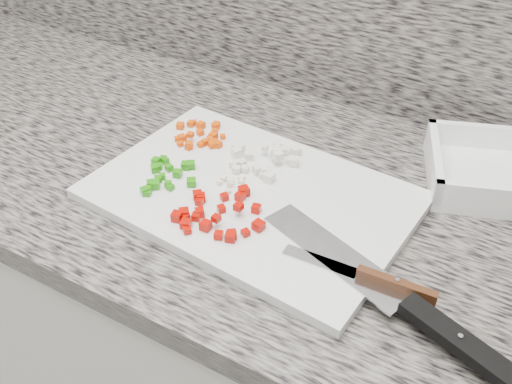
# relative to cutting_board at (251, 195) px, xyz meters

# --- Properties ---
(cabinet) EXTENTS (3.92, 0.62, 0.86)m
(cabinet) POSITION_rel_cutting_board_xyz_m (-0.05, 0.06, -0.48)
(cabinet) COLOR silver
(cabinet) RESTS_ON ground
(countertop) EXTENTS (3.96, 0.64, 0.04)m
(countertop) POSITION_rel_cutting_board_xyz_m (-0.05, 0.06, -0.03)
(countertop) COLOR slate
(countertop) RESTS_ON cabinet
(cutting_board) EXTENTS (0.50, 0.35, 0.02)m
(cutting_board) POSITION_rel_cutting_board_xyz_m (0.00, 0.00, 0.00)
(cutting_board) COLOR silver
(cutting_board) RESTS_ON countertop
(carrot_pile) EXTENTS (0.10, 0.09, 0.02)m
(carrot_pile) POSITION_rel_cutting_board_xyz_m (-0.15, 0.09, 0.01)
(carrot_pile) COLOR #D84504
(carrot_pile) RESTS_ON cutting_board
(onion_pile) EXTENTS (0.12, 0.11, 0.02)m
(onion_pile) POSITION_rel_cutting_board_xyz_m (-0.02, 0.07, 0.02)
(onion_pile) COLOR silver
(onion_pile) RESTS_ON cutting_board
(green_pepper_pile) EXTENTS (0.10, 0.11, 0.01)m
(green_pepper_pile) POSITION_rel_cutting_board_xyz_m (-0.13, -0.04, 0.01)
(green_pepper_pile) COLOR #22800B
(green_pepper_pile) RESTS_ON cutting_board
(red_pepper_pile) EXTENTS (0.13, 0.13, 0.02)m
(red_pepper_pile) POSITION_rel_cutting_board_xyz_m (-0.01, -0.08, 0.01)
(red_pepper_pile) COLOR #AB0A02
(red_pepper_pile) RESTS_ON cutting_board
(garlic_pile) EXTENTS (0.04, 0.05, 0.01)m
(garlic_pile) POSITION_rel_cutting_board_xyz_m (-0.04, 0.00, 0.01)
(garlic_pile) COLOR beige
(garlic_pile) RESTS_ON cutting_board
(chef_knife) EXTENTS (0.37, 0.17, 0.02)m
(chef_knife) POSITION_rel_cutting_board_xyz_m (0.28, -0.11, 0.01)
(chef_knife) COLOR silver
(chef_knife) RESTS_ON cutting_board
(paring_knife) EXTENTS (0.20, 0.02, 0.02)m
(paring_knife) POSITION_rel_cutting_board_xyz_m (0.23, -0.08, 0.01)
(paring_knife) COLOR silver
(paring_knife) RESTS_ON cutting_board
(tray) EXTENTS (0.30, 0.26, 0.05)m
(tray) POSITION_rel_cutting_board_xyz_m (0.34, 0.24, 0.01)
(tray) COLOR white
(tray) RESTS_ON countertop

